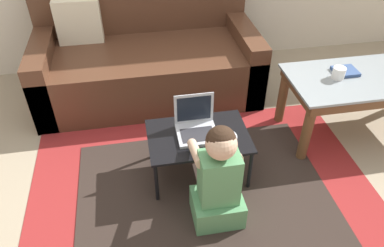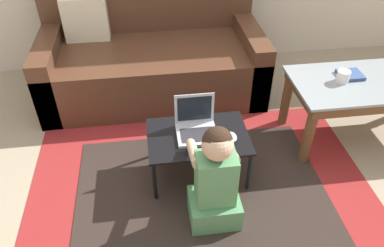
{
  "view_description": "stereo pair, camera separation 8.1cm",
  "coord_description": "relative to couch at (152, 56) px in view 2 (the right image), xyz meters",
  "views": [
    {
      "loc": [
        -0.3,
        -1.72,
        1.86
      ],
      "look_at": [
        0.03,
        0.08,
        0.39
      ],
      "focal_mm": 35.0,
      "sensor_mm": 36.0,
      "label": 1
    },
    {
      "loc": [
        -0.22,
        -1.73,
        1.86
      ],
      "look_at": [
        0.03,
        0.08,
        0.39
      ],
      "focal_mm": 35.0,
      "sensor_mm": 36.0,
      "label": 2
    }
  ],
  "objects": [
    {
      "name": "ground_plane",
      "position": [
        0.17,
        -1.16,
        -0.3
      ],
      "size": [
        16.0,
        16.0,
        0.0
      ],
      "primitive_type": "plane",
      "color": "gray"
    },
    {
      "name": "area_rug",
      "position": [
        0.24,
        -1.32,
        -0.3
      ],
      "size": [
        2.21,
        1.61,
        0.01
      ],
      "color": "maroon",
      "rests_on": "ground_plane"
    },
    {
      "name": "couch",
      "position": [
        0.0,
        0.0,
        0.0
      ],
      "size": [
        1.8,
        0.94,
        0.88
      ],
      "color": "#4C2D1E",
      "rests_on": "ground_plane"
    },
    {
      "name": "coffee_table",
      "position": [
        1.53,
        -0.89,
        0.12
      ],
      "size": [
        1.19,
        0.55,
        0.49
      ],
      "color": "gray",
      "rests_on": "ground_plane"
    },
    {
      "name": "laptop_desk",
      "position": [
        0.24,
        -1.12,
        -0.0
      ],
      "size": [
        0.64,
        0.43,
        0.33
      ],
      "color": "black",
      "rests_on": "ground_plane"
    },
    {
      "name": "laptop",
      "position": [
        0.23,
        -1.09,
        0.07
      ],
      "size": [
        0.25,
        0.23,
        0.24
      ],
      "color": "#B7BCC6",
      "rests_on": "laptop_desk"
    },
    {
      "name": "computer_mouse",
      "position": [
        0.43,
        -1.19,
        0.05
      ],
      "size": [
        0.07,
        0.1,
        0.03
      ],
      "color": "#B2B7C1",
      "rests_on": "laptop_desk"
    },
    {
      "name": "person_seated",
      "position": [
        0.28,
        -1.5,
        0.02
      ],
      "size": [
        0.29,
        0.41,
        0.68
      ],
      "color": "#518E5B",
      "rests_on": "ground_plane"
    },
    {
      "name": "cup_on_table",
      "position": [
        1.26,
        -0.88,
        0.23
      ],
      "size": [
        0.09,
        0.09,
        0.08
      ],
      "color": "white",
      "rests_on": "coffee_table"
    },
    {
      "name": "book_on_table",
      "position": [
        1.35,
        -0.83,
        0.2
      ],
      "size": [
        0.16,
        0.14,
        0.02
      ],
      "color": "#334C7F",
      "rests_on": "coffee_table"
    }
  ]
}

